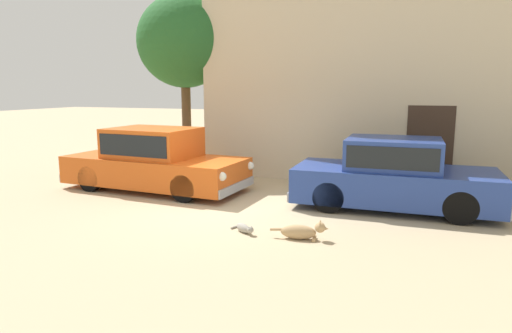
{
  "coord_description": "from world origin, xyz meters",
  "views": [
    {
      "loc": [
        4.02,
        -8.44,
        2.52
      ],
      "look_at": [
        0.81,
        0.2,
        0.9
      ],
      "focal_mm": 31.37,
      "sensor_mm": 36.0,
      "label": 1
    }
  ],
  "objects_px": {
    "stray_dog_spotted": "(302,231)",
    "stray_cat": "(244,228)",
    "parked_sedan_nearest": "(154,160)",
    "parked_sedan_second": "(394,174)",
    "acacia_tree_left": "(185,42)"
  },
  "relations": [
    {
      "from": "parked_sedan_nearest",
      "to": "parked_sedan_second",
      "type": "xyz_separation_m",
      "value": [
        5.73,
        0.2,
        -0.03
      ]
    },
    {
      "from": "stray_cat",
      "to": "acacia_tree_left",
      "type": "bearing_deg",
      "value": 161.3
    },
    {
      "from": "parked_sedan_second",
      "to": "acacia_tree_left",
      "type": "relative_size",
      "value": 0.8
    },
    {
      "from": "parked_sedan_second",
      "to": "parked_sedan_nearest",
      "type": "bearing_deg",
      "value": -179.07
    },
    {
      "from": "parked_sedan_nearest",
      "to": "parked_sedan_second",
      "type": "relative_size",
      "value": 1.11
    },
    {
      "from": "parked_sedan_second",
      "to": "stray_cat",
      "type": "distance_m",
      "value": 3.58
    },
    {
      "from": "acacia_tree_left",
      "to": "parked_sedan_nearest",
      "type": "bearing_deg",
      "value": -76.51
    },
    {
      "from": "stray_dog_spotted",
      "to": "acacia_tree_left",
      "type": "xyz_separation_m",
      "value": [
        -5.15,
        5.36,
        3.76
      ]
    },
    {
      "from": "parked_sedan_second",
      "to": "stray_dog_spotted",
      "type": "bearing_deg",
      "value": -117.43
    },
    {
      "from": "parked_sedan_second",
      "to": "stray_dog_spotted",
      "type": "xyz_separation_m",
      "value": [
        -1.29,
        -2.61,
        -0.59
      ]
    },
    {
      "from": "parked_sedan_nearest",
      "to": "stray_cat",
      "type": "height_order",
      "value": "parked_sedan_nearest"
    },
    {
      "from": "stray_dog_spotted",
      "to": "stray_cat",
      "type": "height_order",
      "value": "stray_dog_spotted"
    },
    {
      "from": "stray_dog_spotted",
      "to": "stray_cat",
      "type": "distance_m",
      "value": 1.05
    },
    {
      "from": "parked_sedan_second",
      "to": "acacia_tree_left",
      "type": "bearing_deg",
      "value": 155.78
    },
    {
      "from": "stray_dog_spotted",
      "to": "stray_cat",
      "type": "xyz_separation_m",
      "value": [
        -1.05,
        -0.01,
        -0.06
      ]
    }
  ]
}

